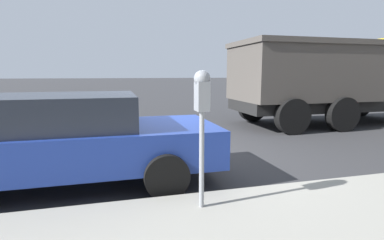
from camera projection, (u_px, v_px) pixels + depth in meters
ground_plane at (178, 157)px, 6.26m from camera, size 220.00×220.00×0.00m
parking_meter at (202, 104)px, 3.46m from camera, size 0.21×0.19×1.65m
car_blue at (52, 138)px, 4.58m from camera, size 2.10×4.99×1.42m
dump_truck at (333, 77)px, 10.21m from camera, size 2.87×6.93×2.89m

